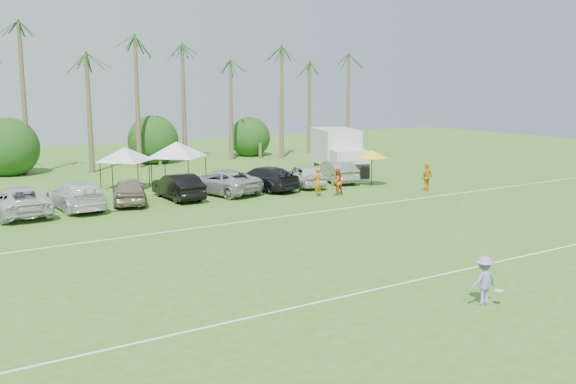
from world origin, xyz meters
TOP-DOWN VIEW (x-y plane):
  - ground at (0.00, 0.00)m, footprint 120.00×120.00m
  - field_lines at (0.00, 8.00)m, footprint 80.00×12.10m
  - palm_tree_4 at (-4.00, 38.00)m, footprint 2.40×2.40m
  - palm_tree_5 at (0.00, 38.00)m, footprint 2.40×2.40m
  - palm_tree_6 at (4.00, 38.00)m, footprint 2.40×2.40m
  - palm_tree_7 at (8.00, 38.00)m, footprint 2.40×2.40m
  - palm_tree_8 at (13.00, 38.00)m, footprint 2.40×2.40m
  - palm_tree_9 at (18.00, 38.00)m, footprint 2.40×2.40m
  - palm_tree_10 at (23.00, 38.00)m, footprint 2.40×2.40m
  - palm_tree_11 at (27.00, 38.00)m, footprint 2.40×2.40m
  - bush_tree_1 at (-6.00, 39.00)m, footprint 4.00×4.00m
  - bush_tree_2 at (6.00, 39.00)m, footprint 4.00×4.00m
  - bush_tree_3 at (16.00, 39.00)m, footprint 4.00×4.00m
  - sideline_player_a at (8.39, 17.93)m, footprint 0.79×0.67m
  - sideline_player_b at (9.78, 17.74)m, footprint 0.82×0.64m
  - sideline_player_c at (15.64, 15.78)m, footprint 1.14×0.64m
  - box_truck at (14.88, 24.32)m, footprint 4.72×7.30m
  - canopy_tent_left at (-0.65, 27.24)m, footprint 4.06×4.06m
  - canopy_tent_right at (2.56, 26.15)m, footprint 4.46×4.46m
  - market_umbrella at (13.90, 19.29)m, footprint 2.22×2.22m
  - frisbee_player at (1.45, -1.02)m, footprint 1.07×0.84m
  - parked_car_2 at (-8.35, 21.88)m, footprint 2.68×5.67m
  - parked_car_3 at (-5.31, 21.93)m, footprint 2.43×5.49m
  - parked_car_4 at (-2.27, 21.88)m, footprint 3.16×4.94m
  - parked_car_5 at (0.77, 21.82)m, footprint 1.68×4.76m
  - parked_car_6 at (3.81, 22.12)m, footprint 4.03×6.13m
  - parked_car_7 at (6.86, 21.90)m, footprint 3.27×5.73m
  - parked_car_8 at (9.90, 21.65)m, footprint 2.73×4.87m
  - parked_car_9 at (12.94, 22.07)m, footprint 2.76×5.01m

SIDE VIEW (x-z plane):
  - ground at x=0.00m, z-range 0.00..0.00m
  - field_lines at x=0.00m, z-range 0.00..0.01m
  - parked_car_2 at x=-8.35m, z-range 0.00..1.57m
  - parked_car_3 at x=-5.31m, z-range 0.00..1.57m
  - parked_car_4 at x=-2.27m, z-range 0.00..1.57m
  - parked_car_5 at x=0.77m, z-range 0.00..1.57m
  - parked_car_6 at x=3.81m, z-range 0.00..1.57m
  - parked_car_7 at x=6.86m, z-range 0.00..1.57m
  - parked_car_8 at x=9.90m, z-range 0.00..1.57m
  - parked_car_9 at x=12.94m, z-range 0.00..1.57m
  - frisbee_player at x=1.45m, z-range 0.00..1.61m
  - sideline_player_b at x=9.78m, z-range 0.00..1.69m
  - sideline_player_c at x=15.64m, z-range 0.00..1.83m
  - sideline_player_a at x=8.39m, z-range 0.00..1.83m
  - bush_tree_1 at x=-6.00m, z-range -0.20..3.80m
  - bush_tree_2 at x=6.00m, z-range -0.20..3.80m
  - bush_tree_3 at x=16.00m, z-range -0.20..3.80m
  - box_truck at x=14.88m, z-range 0.12..3.65m
  - market_umbrella at x=13.90m, z-range 0.98..3.45m
  - canopy_tent_left at x=-0.65m, z-range 1.17..4.46m
  - canopy_tent_right at x=2.56m, z-range 1.29..4.90m
  - palm_tree_4 at x=-4.00m, z-range 3.03..11.93m
  - palm_tree_8 at x=13.00m, z-range 3.03..11.93m
  - palm_tree_5 at x=0.00m, z-range 3.40..13.30m
  - palm_tree_9 at x=18.00m, z-range 3.40..13.30m
  - palm_tree_6 at x=4.00m, z-range 3.76..14.66m
  - palm_tree_10 at x=23.00m, z-range 3.76..14.66m
  - palm_tree_7 at x=8.00m, z-range 4.11..16.01m
  - palm_tree_11 at x=27.00m, z-range 4.11..16.01m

